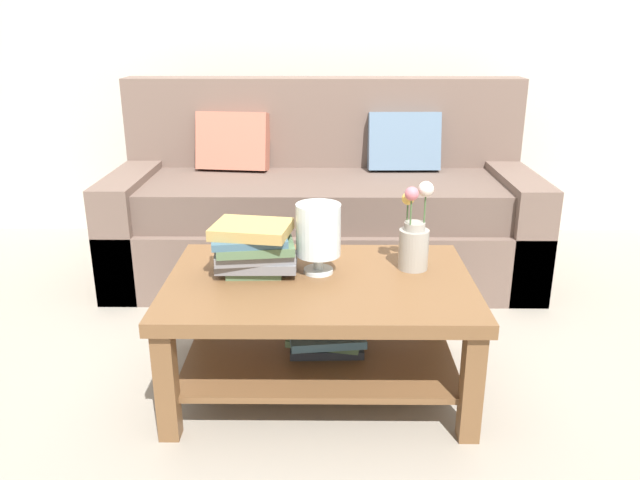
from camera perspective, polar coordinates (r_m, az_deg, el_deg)
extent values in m
plane|color=gray|center=(2.87, 0.56, -8.96)|extent=(10.00, 10.00, 0.00)
cube|color=beige|center=(4.18, 0.61, 19.16)|extent=(6.40, 0.12, 2.70)
cube|color=brown|center=(3.50, 0.28, -0.38)|extent=(2.27, 0.90, 0.36)
cube|color=brown|center=(3.39, 0.28, 3.91)|extent=(2.03, 0.74, 0.20)
cube|color=brown|center=(3.70, 0.31, 9.20)|extent=(2.27, 0.20, 0.70)
cube|color=brown|center=(3.62, -16.33, 1.47)|extent=(0.20, 0.90, 0.60)
cube|color=brown|center=(3.61, 16.92, 1.38)|extent=(0.20, 0.90, 0.60)
cube|color=#B26651|center=(3.60, -7.94, 8.90)|extent=(0.42, 0.23, 0.34)
cube|color=slate|center=(3.59, 7.64, 8.88)|extent=(0.40, 0.19, 0.34)
cube|color=brown|center=(2.33, -0.03, -4.13)|extent=(1.13, 0.75, 0.05)
cube|color=brown|center=(2.21, -13.81, -12.73)|extent=(0.07, 0.07, 0.41)
cube|color=brown|center=(2.20, 13.66, -12.86)|extent=(0.07, 0.07, 0.41)
cube|color=brown|center=(2.76, -10.68, -5.74)|extent=(0.07, 0.07, 0.41)
cube|color=brown|center=(2.76, 10.78, -5.81)|extent=(0.07, 0.07, 0.41)
cube|color=brown|center=(2.46, -0.03, -10.40)|extent=(1.01, 0.63, 0.02)
cube|color=#2D333D|center=(2.47, 0.52, -9.47)|extent=(0.29, 0.21, 0.03)
cube|color=#51704C|center=(2.47, 0.52, -8.75)|extent=(0.31, 0.25, 0.03)
cube|color=#3D6075|center=(2.41, 0.52, -8.68)|extent=(0.30, 0.23, 0.03)
cube|color=#51704C|center=(2.39, -5.95, -2.64)|extent=(0.21, 0.18, 0.03)
cube|color=slate|center=(2.36, -5.76, -2.05)|extent=(0.30, 0.18, 0.04)
cube|color=slate|center=(2.36, -6.01, -1.15)|extent=(0.32, 0.24, 0.04)
cube|color=#51704C|center=(2.33, -5.93, -0.51)|extent=(0.31, 0.24, 0.03)
cube|color=#3D6075|center=(2.33, -6.48, 0.17)|extent=(0.30, 0.24, 0.03)
cube|color=tan|center=(2.32, -6.25, 0.98)|extent=(0.31, 0.26, 0.04)
cylinder|color=silver|center=(2.37, -0.15, -2.80)|extent=(0.11, 0.11, 0.02)
cylinder|color=silver|center=(2.36, -0.15, -1.98)|extent=(0.04, 0.04, 0.06)
cylinder|color=silver|center=(2.32, -0.15, 0.94)|extent=(0.17, 0.17, 0.20)
sphere|color=#2D333D|center=(2.33, -0.77, -0.08)|extent=(0.05, 0.05, 0.05)
sphere|color=#993833|center=(2.34, 0.47, 0.06)|extent=(0.05, 0.05, 0.05)
cylinder|color=#9E998E|center=(2.41, 8.52, -0.84)|extent=(0.11, 0.11, 0.16)
cylinder|color=#9E998E|center=(2.38, 8.63, 1.25)|extent=(0.08, 0.08, 0.03)
cylinder|color=#426638|center=(2.37, 9.54, 2.88)|extent=(0.01, 0.01, 0.11)
sphere|color=silver|center=(2.35, 9.64, 4.60)|extent=(0.06, 0.06, 0.06)
cylinder|color=#426638|center=(2.39, 7.98, 2.62)|extent=(0.01, 0.01, 0.07)
sphere|color=gold|center=(2.38, 8.04, 3.77)|extent=(0.05, 0.05, 0.05)
cylinder|color=#426638|center=(2.33, 8.29, 2.60)|extent=(0.01, 0.01, 0.10)
sphere|color=#C66B7A|center=(2.32, 8.37, 4.20)|extent=(0.05, 0.05, 0.05)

